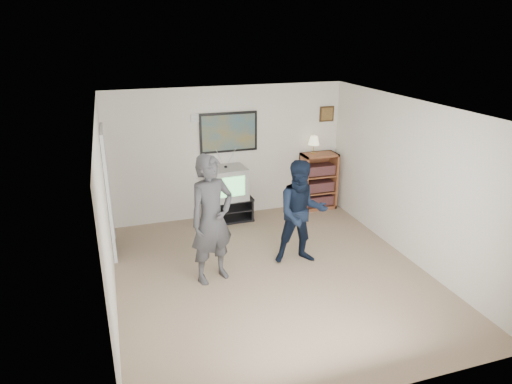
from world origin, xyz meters
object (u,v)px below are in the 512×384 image
person_short (302,213)px  crt_television (226,183)px  person_tall (212,220)px  media_stand (228,209)px  bookshelf (318,181)px

person_short → crt_television: bearing=119.6°
crt_television → person_tall: bearing=-113.4°
media_stand → bookshelf: (1.89, 0.05, 0.35)m
person_tall → media_stand: bearing=49.8°
media_stand → person_tall: 2.28m
person_tall → bookshelf: bearing=18.3°
crt_television → person_tall: (-0.73, -2.03, 0.19)m
bookshelf → media_stand: bearing=-178.5°
person_short → media_stand: bearing=118.9°
media_stand → crt_television: (-0.03, 0.00, 0.53)m
media_stand → person_tall: bearing=-111.0°
person_tall → person_short: size_ratio=1.15×
media_stand → crt_television: size_ratio=1.27×
bookshelf → person_tall: 3.39m
media_stand → person_short: size_ratio=0.55×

